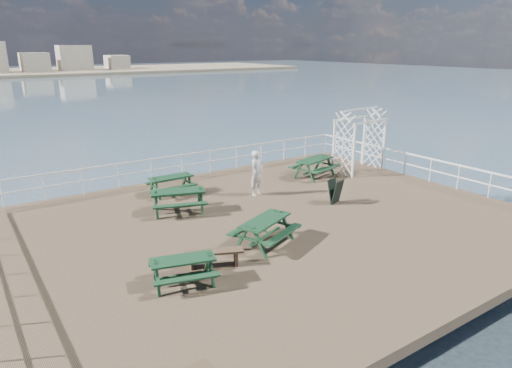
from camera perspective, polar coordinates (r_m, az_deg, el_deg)
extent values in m
cube|color=brown|center=(15.80, 1.56, -5.42)|extent=(18.00, 14.00, 0.30)
plane|color=#40576C|center=(53.13, -24.64, 6.95)|extent=(300.00, 300.00, 0.00)
cube|color=tan|center=(148.91, -25.60, 12.52)|extent=(160.00, 40.00, 0.80)
cube|color=beige|center=(145.67, -25.94, 13.56)|extent=(7.00, 8.00, 5.00)
cube|color=beige|center=(147.75, -21.67, 14.47)|extent=(9.00, 8.00, 7.00)
cube|color=beige|center=(151.27, -16.69, 14.39)|extent=(6.00, 8.00, 4.00)
cylinder|color=brown|center=(18.82, -28.38, -7.74)|extent=(0.36, 0.36, 2.10)
cylinder|color=brown|center=(24.70, 8.28, -0.18)|extent=(0.36, 0.36, 2.10)
cube|color=white|center=(21.11, -9.31, 3.57)|extent=(17.70, 0.07, 0.07)
cube|color=white|center=(21.23, -9.25, 2.26)|extent=(17.70, 0.05, 0.05)
cube|color=white|center=(21.58, 21.10, 2.94)|extent=(0.07, 13.70, 0.07)
cube|color=white|center=(21.70, 20.96, 1.66)|extent=(0.05, 13.70, 0.05)
cube|color=#13361A|center=(18.88, -10.58, 0.86)|extent=(1.74, 0.69, 0.06)
cube|color=#13361A|center=(19.47, -11.24, 0.45)|extent=(1.74, 0.26, 0.05)
cube|color=#13361A|center=(18.46, -9.79, -0.39)|extent=(1.74, 0.26, 0.05)
cube|color=#13361A|center=(18.70, -12.55, -0.38)|extent=(0.09, 1.40, 0.06)
cube|color=#13361A|center=(19.26, -8.57, 0.34)|extent=(0.09, 1.40, 0.06)
cube|color=#13361A|center=(18.98, -12.87, -0.30)|extent=(0.08, 0.50, 0.85)
cube|color=#13361A|center=(18.46, -12.19, -0.75)|extent=(0.08, 0.50, 0.85)
cube|color=#13361A|center=(19.52, -8.94, 0.41)|extent=(0.08, 0.50, 0.85)
cube|color=#13361A|center=(19.02, -8.18, 0.00)|extent=(0.08, 0.50, 0.85)
cube|color=#13361A|center=(19.02, -10.50, -0.51)|extent=(1.55, 0.09, 0.06)
cube|color=#13361A|center=(16.74, -9.73, -0.93)|extent=(2.06, 1.32, 0.06)
cube|color=#13361A|center=(17.44, -9.91, -1.27)|extent=(1.90, 0.87, 0.05)
cube|color=#13361A|center=(16.24, -9.44, -2.64)|extent=(1.90, 0.87, 0.05)
cube|color=#13361A|center=(16.80, -12.39, -2.22)|extent=(0.57, 1.49, 0.06)
cube|color=#13361A|center=(16.93, -6.99, -1.78)|extent=(0.57, 1.49, 0.06)
cube|color=#13361A|center=(17.12, -12.44, -2.04)|extent=(0.26, 0.55, 0.93)
cube|color=#13361A|center=(16.51, -12.31, -2.74)|extent=(0.26, 0.55, 0.93)
cube|color=#13361A|center=(17.25, -7.14, -1.61)|extent=(0.26, 0.55, 0.93)
cube|color=#13361A|center=(16.65, -6.81, -2.29)|extent=(0.26, 0.55, 0.93)
cube|color=#13361A|center=(16.91, -9.64, -2.61)|extent=(1.64, 0.63, 0.06)
cube|color=#13361A|center=(21.20, 7.38, 3.06)|extent=(2.12, 1.25, 0.07)
cube|color=#13361A|center=(21.64, 5.90, 2.53)|extent=(1.99, 0.77, 0.06)
cube|color=#13361A|center=(20.93, 8.85, 1.91)|extent=(1.99, 0.77, 0.06)
cube|color=#13361A|center=(20.62, 6.06, 1.73)|extent=(0.49, 1.57, 0.07)
cube|color=#13361A|center=(21.96, 8.56, 2.58)|extent=(0.49, 1.57, 0.07)
cube|color=#13361A|center=(20.82, 5.31, 1.74)|extent=(0.23, 0.57, 0.97)
cube|color=#13361A|center=(20.46, 6.81, 1.42)|extent=(0.23, 0.57, 0.97)
cube|color=#13361A|center=(22.14, 7.83, 2.58)|extent=(0.23, 0.57, 0.97)
cube|color=#13361A|center=(21.80, 9.28, 2.29)|extent=(0.23, 0.57, 0.97)
cube|color=#13361A|center=(21.34, 7.32, 1.65)|extent=(1.73, 0.53, 0.07)
cube|color=#13361A|center=(11.83, -9.15, -9.31)|extent=(1.74, 1.04, 0.05)
cube|color=#13361A|center=(12.43, -9.53, -9.33)|extent=(1.63, 0.65, 0.05)
cube|color=#13361A|center=(11.48, -8.60, -11.64)|extent=(1.63, 0.65, 0.05)
cube|color=#13361A|center=(11.89, -12.36, -10.89)|extent=(0.42, 1.29, 0.05)
cube|color=#13361A|center=(12.07, -5.86, -10.11)|extent=(0.42, 1.29, 0.05)
cube|color=#13361A|center=(12.15, -12.51, -10.50)|extent=(0.19, 0.47, 0.79)
cube|color=#13361A|center=(11.67, -12.18, -11.69)|extent=(0.19, 0.47, 0.79)
cube|color=#13361A|center=(12.33, -6.15, -9.74)|extent=(0.19, 0.47, 0.79)
cube|color=#13361A|center=(11.86, -5.55, -10.88)|extent=(0.19, 0.47, 0.79)
cube|color=#13361A|center=(12.04, -9.05, -11.20)|extent=(1.42, 0.45, 0.05)
cube|color=#13361A|center=(13.84, 1.14, -4.57)|extent=(2.04, 1.43, 0.06)
cube|color=#13361A|center=(14.28, -1.04, -5.21)|extent=(1.85, 0.99, 0.05)
cube|color=#13361A|center=(13.66, 3.41, -6.29)|extent=(1.85, 0.99, 0.05)
cube|color=#13361A|center=(13.35, -0.67, -6.94)|extent=(0.68, 1.44, 0.06)
cube|color=#13361A|center=(14.60, 2.77, -4.80)|extent=(0.68, 1.44, 0.06)
cube|color=#13361A|center=(13.54, -1.80, -6.84)|extent=(0.29, 0.54, 0.93)
cube|color=#13361A|center=(13.22, 0.49, -7.45)|extent=(0.29, 0.54, 0.93)
cube|color=#13361A|center=(14.77, 1.70, -4.75)|extent=(0.29, 0.54, 0.93)
cube|color=#13361A|center=(14.47, 3.86, -5.25)|extent=(0.29, 0.54, 0.93)
cube|color=#13361A|center=(14.04, 1.13, -6.54)|extent=(1.59, 0.74, 0.06)
cube|color=brown|center=(12.71, -5.28, -8.41)|extent=(1.63, 0.99, 0.06)
cube|color=brown|center=(12.78, -7.97, -9.52)|extent=(0.21, 0.35, 0.40)
cube|color=brown|center=(12.87, -2.55, -9.15)|extent=(0.21, 0.35, 0.40)
cube|color=white|center=(21.30, 12.11, 4.00)|extent=(0.10, 0.10, 2.43)
cube|color=white|center=(22.07, 9.69, 4.58)|extent=(0.10, 0.10, 2.43)
cube|color=white|center=(23.03, 15.69, 4.70)|extent=(0.10, 0.10, 2.43)
cube|color=white|center=(23.75, 13.33, 5.24)|extent=(0.10, 0.10, 2.43)
cube|color=white|center=(21.92, 14.20, 7.57)|extent=(2.43, 0.26, 0.08)
cube|color=white|center=(22.68, 11.76, 8.03)|extent=(2.43, 0.26, 0.08)
cube|color=white|center=(22.22, 13.05, 9.12)|extent=(2.43, 0.25, 0.07)
cube|color=black|center=(17.76, 10.16, -1.01)|extent=(0.62, 0.40, 0.95)
cube|color=black|center=(17.85, 9.62, -0.89)|extent=(0.62, 0.40, 0.95)
imported|color=silver|center=(18.40, 0.09, 1.38)|extent=(0.77, 0.63, 1.84)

